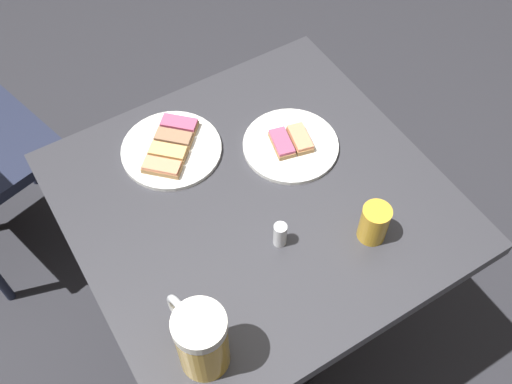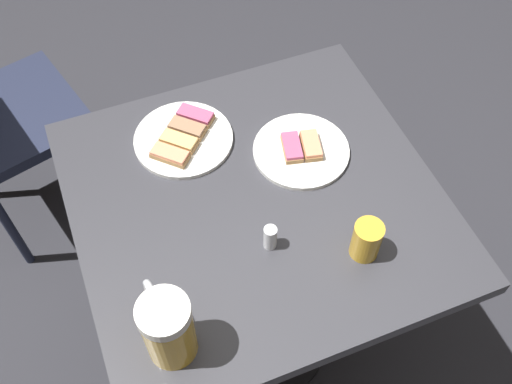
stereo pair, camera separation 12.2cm
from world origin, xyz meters
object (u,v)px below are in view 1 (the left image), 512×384
Objects in this scene: beer_mug at (201,339)px; beer_glass_small at (374,223)px; salt_shaker at (280,235)px; plate_far at (291,144)px; plate_near at (171,148)px.

beer_mug is 1.83× the size of beer_glass_small.
salt_shaker is at bearing -62.43° from beer_mug.
plate_near is at bearing 61.12° from plate_far.
plate_far is at bearing -38.50° from salt_shaker.
salt_shaker is at bearing 141.50° from plate_far.
plate_near is 1.04× the size of plate_far.
beer_glass_small is (-0.40, -0.24, 0.03)m from plate_near.
salt_shaker reaches higher than plate_near.
beer_mug reaches higher than plate_near.
plate_near is at bearing 31.12° from beer_glass_small.
plate_far is 2.47× the size of beer_glass_small.
beer_glass_small is (-0.27, -0.01, 0.03)m from plate_far.
salt_shaker is (-0.32, -0.08, 0.02)m from plate_near.
salt_shaker is (-0.19, 0.15, 0.02)m from plate_far.
plate_far is at bearing -51.01° from beer_mug.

